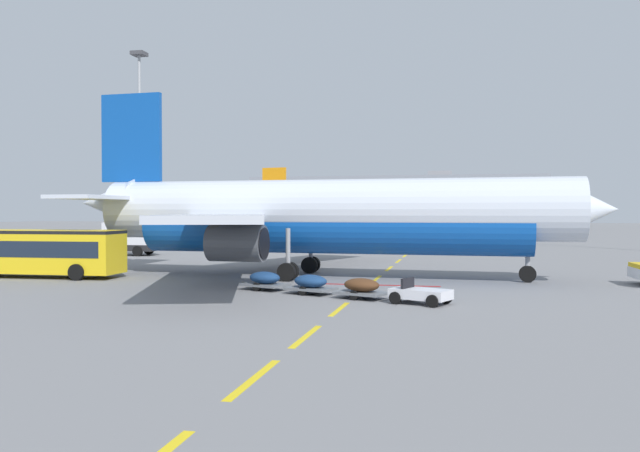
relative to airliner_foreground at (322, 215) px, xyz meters
The scene contains 8 objects.
apron_paint_markings 11.76m from the airliner_foreground, 71.29° to the left, with size 8.00×93.21×0.01m.
airliner_foreground is the anchor object (origin of this frame).
airliner_mid_left 67.31m from the airliner_foreground, 118.17° to the left, with size 31.52×30.99×11.06m.
apron_shuttle_bus 18.70m from the airliner_foreground, 168.02° to the right, with size 12.10×3.28×3.00m.
catering_truck 28.21m from the airliner_foreground, 144.38° to the left, with size 7.06×2.82×3.14m.
baggage_train 9.98m from the airliner_foreground, 73.70° to the right, with size 11.25×5.88×1.14m.
apron_light_mast_near 52.97m from the airliner_foreground, 130.12° to the left, with size 1.80×1.80×25.48m.
terminal_satellite 130.30m from the airliner_foreground, 93.18° to the left, with size 73.06×26.07×14.66m.
Camera 1 is at (22.96, -14.32, 4.15)m, focal length 36.28 mm.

